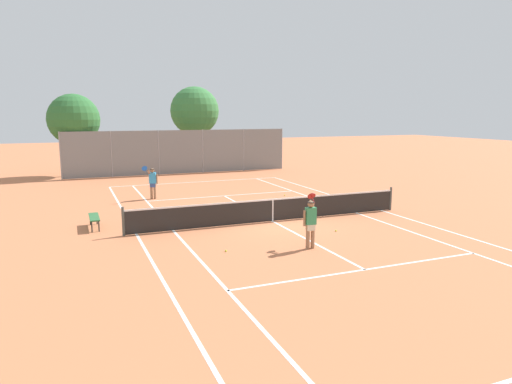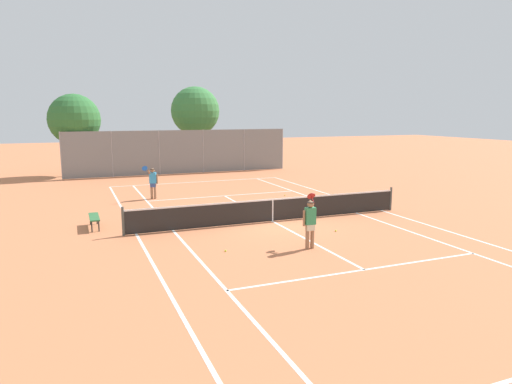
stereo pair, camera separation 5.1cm
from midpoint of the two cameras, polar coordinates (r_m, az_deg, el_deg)
ground_plane at (r=18.88m, az=2.02°, el=-3.68°), size 120.00×120.00×0.00m
court_line_markings at (r=18.88m, az=2.02°, el=-3.67°), size 11.10×23.90×0.01m
tennis_net at (r=18.76m, az=2.03°, el=-2.17°), size 12.00×0.10×1.07m
player_near_side at (r=15.03m, az=6.73°, el=-3.62°), size 0.70×0.72×1.77m
player_far_left at (r=24.25m, az=-12.86°, el=1.31°), size 0.86×0.68×1.77m
loose_tennis_ball_0 at (r=24.76m, az=3.55°, el=-0.38°), size 0.07×0.07×0.07m
loose_tennis_ball_1 at (r=21.35m, az=0.20°, el=-2.01°), size 0.07×0.07×0.07m
loose_tennis_ball_2 at (r=17.51m, az=9.88°, el=-4.78°), size 0.07×0.07×0.07m
loose_tennis_ball_3 at (r=14.82m, az=-3.88°, el=-7.34°), size 0.07×0.07×0.07m
loose_tennis_ball_4 at (r=22.47m, az=-5.53°, el=-1.46°), size 0.07×0.07×0.07m
courtside_bench at (r=18.77m, az=-19.65°, el=-3.05°), size 0.36×1.50×0.47m
back_fence at (r=34.10m, az=-9.38°, el=4.97°), size 16.46×0.08×3.22m
tree_behind_left at (r=34.87m, az=-21.94°, el=8.18°), size 3.58×3.58×5.78m
tree_behind_right at (r=37.90m, az=-7.62°, el=9.85°), size 3.92×3.92×6.56m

